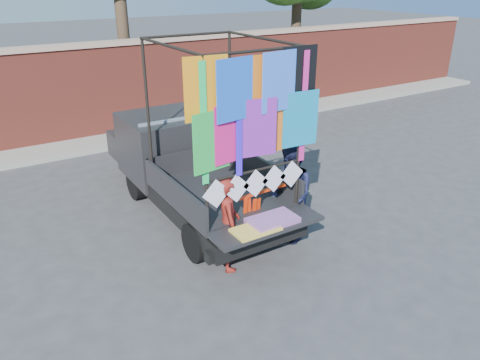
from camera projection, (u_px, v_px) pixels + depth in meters
ground at (240, 242)px, 8.11m from camera, size 90.00×90.00×0.00m
brick_wall at (108, 89)px, 13.01m from camera, size 30.00×0.45×2.61m
curb at (121, 139)px, 12.98m from camera, size 30.00×1.20×0.12m
pickup_truck at (182, 162)px, 9.28m from camera, size 2.11×5.31×3.34m
woman at (228, 223)px, 7.14m from camera, size 0.52×0.65×1.55m
man at (291, 195)px, 7.88m from camera, size 0.80×0.95×1.72m
streamer_bundle at (256, 205)px, 7.41m from camera, size 0.98×0.12×0.67m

